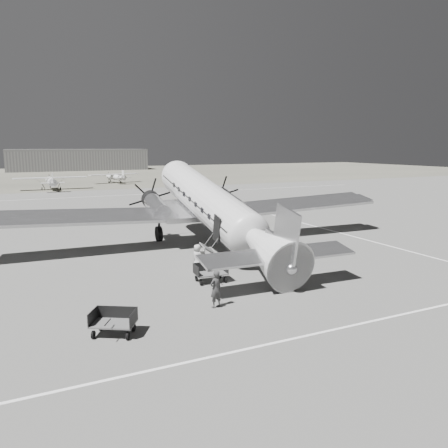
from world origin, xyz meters
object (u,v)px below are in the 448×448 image
(dc3_airliner, at_px, (212,208))
(hangar_main, at_px, (78,160))
(ground_crew, at_px, (216,289))
(ramp_agent, at_px, (203,262))
(passenger, at_px, (197,257))
(light_plane_left, at_px, (51,183))
(baggage_cart_far, at_px, (113,323))
(light_plane_right, at_px, (115,178))
(baggage_cart_near, at_px, (211,273))

(dc3_airliner, bearing_deg, hangar_main, 89.41)
(dc3_airliner, distance_m, ground_crew, 11.85)
(ramp_agent, distance_m, passenger, 1.03)
(light_plane_left, xyz_separation_m, ramp_agent, (4.16, -58.03, -0.48))
(dc3_airliner, relative_size, baggage_cart_far, 17.71)
(baggage_cart_far, bearing_deg, light_plane_left, 118.13)
(dc3_airliner, xyz_separation_m, ramp_agent, (-3.09, -5.68, -2.26))
(hangar_main, relative_size, baggage_cart_far, 23.31)
(dc3_airliner, height_order, light_plane_right, dc3_airliner)
(baggage_cart_far, relative_size, ground_crew, 1.02)
(light_plane_right, height_order, passenger, light_plane_right)
(light_plane_left, xyz_separation_m, passenger, (4.22, -57.00, -0.45))
(passenger, bearing_deg, baggage_cart_near, 151.36)
(baggage_cart_near, xyz_separation_m, ground_crew, (-1.33, -3.65, 0.37))
(dc3_airliner, relative_size, ground_crew, 18.08)
(baggage_cart_far, relative_size, passenger, 1.12)
(hangar_main, bearing_deg, passenger, -93.96)
(hangar_main, bearing_deg, ramp_agent, -93.95)
(ground_crew, bearing_deg, baggage_cart_far, -3.26)
(light_plane_left, height_order, ramp_agent, light_plane_left)
(dc3_airliner, relative_size, passenger, 19.84)
(baggage_cart_far, relative_size, ramp_agent, 1.15)
(light_plane_right, xyz_separation_m, passenger, (-8.76, -66.91, -0.27))
(light_plane_left, distance_m, ground_crew, 63.14)
(light_plane_right, xyz_separation_m, ground_crew, (-10.29, -72.99, -0.19))
(hangar_main, distance_m, baggage_cart_far, 131.52)
(ramp_agent, bearing_deg, passenger, 12.29)
(hangar_main, relative_size, passenger, 26.11)
(hangar_main, height_order, ramp_agent, hangar_main)
(light_plane_left, relative_size, passenger, 7.54)
(light_plane_right, relative_size, ground_crew, 5.88)
(light_plane_left, bearing_deg, passenger, -85.81)
(light_plane_right, relative_size, baggage_cart_near, 5.67)
(light_plane_right, xyz_separation_m, ramp_agent, (-8.83, -67.94, -0.29))
(ground_crew, height_order, ramp_agent, ground_crew)
(light_plane_right, bearing_deg, light_plane_left, -154.76)
(light_plane_right, distance_m, baggage_cart_far, 75.57)
(dc3_airliner, height_order, passenger, dc3_airliner)
(dc3_airliner, xyz_separation_m, passenger, (-3.03, -4.65, -2.24))
(hangar_main, xyz_separation_m, baggage_cart_far, (-14.99, -130.63, -2.79))
(light_plane_right, distance_m, ramp_agent, 68.51)
(hangar_main, distance_m, light_plane_right, 56.65)
(dc3_airliner, bearing_deg, light_plane_right, 86.81)
(dc3_airliner, bearing_deg, baggage_cart_far, -126.80)
(ground_crew, bearing_deg, dc3_airliner, -128.15)
(light_plane_right, relative_size, baggage_cart_far, 5.76)
(ramp_agent, bearing_deg, baggage_cart_far, 149.49)
(dc3_airliner, distance_m, light_plane_left, 52.88)
(dc3_airliner, height_order, ground_crew, dc3_airliner)
(dc3_airliner, height_order, baggage_cart_near, dc3_airliner)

